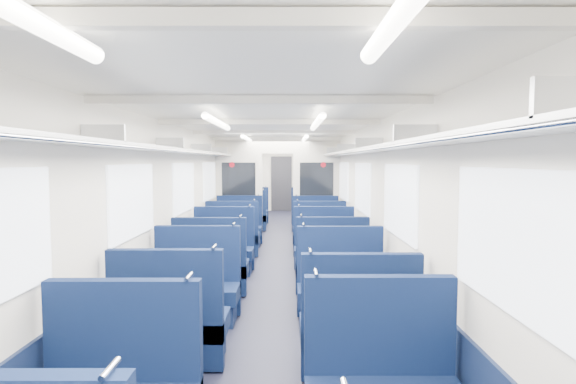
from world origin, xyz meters
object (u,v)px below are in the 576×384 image
seat_18 (239,230)px  seat_16 (233,239)px  bulkhead (278,188)px  seat_11 (341,292)px  seat_13 (331,268)px  seat_10 (196,291)px  end_door (281,184)px  seat_23 (309,214)px  seat_17 (319,239)px  seat_14 (223,252)px  seat_19 (316,230)px  seat_21 (311,219)px  seat_8 (171,328)px  seat_20 (248,218)px  seat_9 (358,335)px  seat_15 (324,252)px  seat_22 (251,213)px  seat_12 (211,270)px

seat_18 → seat_16: bearing=-90.0°
bulkhead → seat_11: 5.25m
seat_13 → seat_10: bearing=-146.5°
end_door → seat_23: 3.91m
seat_16 → seat_17: same height
seat_14 → seat_19: 2.85m
seat_23 → seat_16: bearing=-111.9°
end_door → seat_17: end_door is taller
bulkhead → seat_21: 1.86m
end_door → bulkhead: bulkhead is taller
seat_8 → seat_20: same height
seat_9 → seat_20: size_ratio=1.00×
seat_15 → seat_18: size_ratio=1.00×
seat_10 → seat_23: 7.82m
seat_19 → seat_23: size_ratio=1.00×
seat_9 → seat_19: 5.83m
seat_16 → seat_17: bearing=0.2°
seat_10 → seat_15: same height
seat_11 → seat_21: same height
seat_22 → seat_13: bearing=-76.1°
end_door → seat_22: 3.77m
seat_22 → seat_10: bearing=-90.0°
seat_15 → seat_18: same height
seat_17 → seat_23: same height
seat_12 → seat_18: 3.56m
bulkhead → seat_15: size_ratio=2.52×
seat_8 → seat_11: size_ratio=1.00×
seat_16 → seat_21: 3.40m
bulkhead → seat_23: bearing=72.1°
seat_14 → seat_21: same height
seat_8 → seat_12: (0.00, 2.16, 0.00)m
seat_17 → seat_19: bearing=90.0°
seat_14 → seat_21: bearing=68.8°
seat_15 → seat_20: 4.76m
seat_16 → seat_23: bearing=68.1°
seat_20 → seat_12: bearing=-90.0°
seat_8 → seat_18: bearing=90.0°
seat_8 → seat_10: (0.00, 1.13, 0.00)m
seat_20 → seat_14: bearing=-90.0°
end_door → seat_15: end_door is taller
seat_19 → seat_20: bearing=127.5°
end_door → seat_13: end_door is taller
seat_10 → seat_16: 3.50m
seat_19 → seat_18: bearing=177.6°
seat_11 → seat_23: same height
seat_8 → seat_11: bearing=33.2°
seat_12 → seat_21: same height
seat_8 → seat_12: 2.16m
seat_19 → seat_11: bearing=-90.0°
seat_23 → seat_19: bearing=-90.0°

